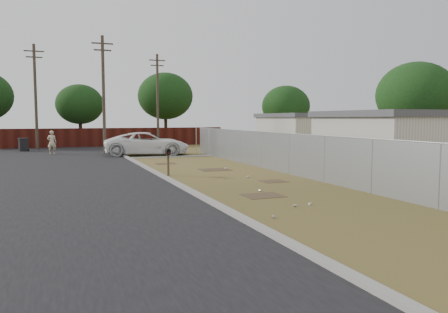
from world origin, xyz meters
name	(u,v)px	position (x,y,z in m)	size (l,w,h in m)	color
ground	(231,177)	(0.00, 0.00, 0.00)	(120.00, 120.00, 0.00)	olive
street	(71,165)	(-6.76, 8.05, 0.02)	(15.10, 60.00, 0.12)	black
chainlink_fence	(279,156)	(3.12, 1.03, 0.80)	(0.10, 27.06, 2.02)	#979A9F
privacy_fence	(73,138)	(-6.00, 25.00, 0.90)	(30.00, 0.12, 1.80)	#43140E
utility_poles	(102,96)	(-3.67, 20.67, 4.69)	(12.60, 8.24, 9.00)	#463C2E
houses	(358,138)	(9.70, 3.13, 1.56)	(9.30, 17.24, 3.10)	silver
horizon_trees	(147,99)	(0.84, 23.56, 4.63)	(33.32, 31.94, 7.78)	black
mailbox	(168,154)	(-2.60, 1.53, 1.04)	(0.24, 0.57, 1.31)	brown
pickup_truck	(147,144)	(-1.19, 13.50, 0.86)	(2.86, 6.19, 1.72)	white
pedestrian	(52,142)	(-7.80, 16.80, 0.91)	(0.67, 0.44, 1.82)	#C0AF8D
trash_bin	(23,145)	(-10.04, 21.07, 0.57)	(0.88, 0.86, 1.11)	black
scattered_litter	(243,185)	(-0.61, -2.78, 0.04)	(3.64, 11.51, 0.07)	silver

